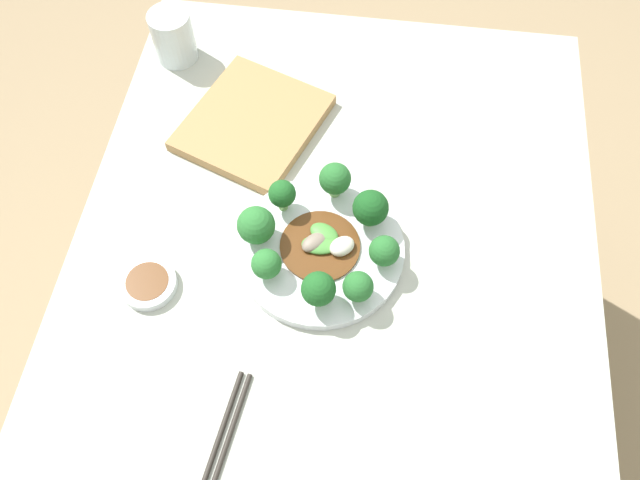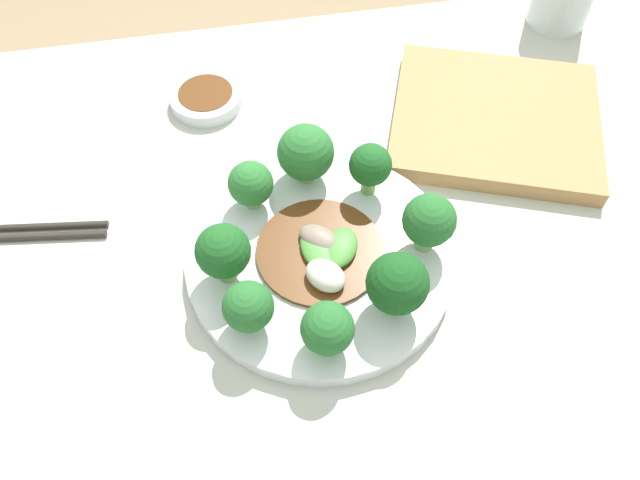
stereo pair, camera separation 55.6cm
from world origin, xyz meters
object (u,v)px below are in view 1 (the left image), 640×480
Objects in this scene: broccoli_northeast at (358,287)px; broccoli_northwest at (371,208)px; sauce_dish at (148,283)px; cutting_board at (253,122)px; broccoli_southeast at (266,264)px; broccoli_southwest at (282,194)px; plate at (320,249)px; broccoli_east at (318,289)px; broccoli_west at (335,179)px; drinking_glass at (173,37)px; stirfry_center at (323,244)px; chopsticks at (216,462)px; broccoli_north at (384,251)px; broccoli_south at (256,225)px.

broccoli_northeast is 0.81× the size of broccoli_northwest.
cutting_board reaches higher than sauce_dish.
broccoli_southeast is at bearing -97.85° from broccoli_northeast.
plate is at bearing 46.72° from broccoli_southwest.
broccoli_east is at bearing 90.30° from sauce_dish.
broccoli_west is 0.77× the size of sauce_dish.
broccoli_southwest is at bearing 177.94° from broccoli_southeast.
broccoli_southwest is at bearing 25.64° from cutting_board.
broccoli_northwest reaches higher than sauce_dish.
broccoli_west is at bearing 152.41° from broccoli_southeast.
drinking_glass is at bearing -144.96° from broccoli_east.
broccoli_southeast is 0.99× the size of broccoli_northeast.
broccoli_northwest is 0.49m from drinking_glass.
stirfry_center is 1.44× the size of sauce_dish.
broccoli_northeast is 0.64× the size of sauce_dish.
chopsticks is (0.68, 0.22, -0.04)m from drinking_glass.
chopsticks is at bearing -13.73° from broccoli_west.
broccoli_west is at bearing 166.27° from chopsticks.
broccoli_north is (0.11, 0.08, -0.01)m from broccoli_west.
stirfry_center is at bearing 89.17° from broccoli_south.
broccoli_north is 0.55m from drinking_glass.
broccoli_north is (0.01, 0.09, 0.04)m from plate.
broccoli_south is at bearing 12.67° from cutting_board.
broccoli_northwest is at bearing 156.77° from chopsticks.
broccoli_southwest is at bearing 38.57° from drinking_glass.
stirfry_center is 0.27m from cutting_board.
broccoli_south is 0.23m from cutting_board.
broccoli_northeast reaches higher than plate.
broccoli_southwest is 0.63× the size of drinking_glass.
broccoli_northeast is at bearing -27.40° from broccoli_north.
broccoli_north is (0.06, 0.03, -0.01)m from broccoli_northwest.
broccoli_west is 0.20m from cutting_board.
stirfry_center is at bearing 127.13° from broccoli_southeast.
broccoli_west is 0.97× the size of broccoli_northwest.
plate is at bearing -5.86° from broccoli_west.
broccoli_south is at bearing -90.83° from stirfry_center.
broccoli_northwest is 0.09m from stirfry_center.
cutting_board is at bearing -154.36° from broccoli_southwest.
broccoli_northwest is at bearing 50.84° from cutting_board.
sauce_dish is 0.30× the size of cutting_board.
drinking_glass is at bearing -162.38° from chopsticks.
stirfry_center is at bearing -98.62° from broccoli_north.
broccoli_east is at bearing 67.31° from broccoli_southeast.
broccoli_east is 0.23× the size of cutting_board.
cutting_board is at bearing 162.81° from sauce_dish.
broccoli_southeast and broccoli_northeast have the same top height.
broccoli_northeast is at bearing 40.91° from plate.
broccoli_north is 0.19× the size of cutting_board.
chopsticks is at bearing -4.88° from broccoli_southeast.
broccoli_northwest is 1.23× the size of broccoli_north.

